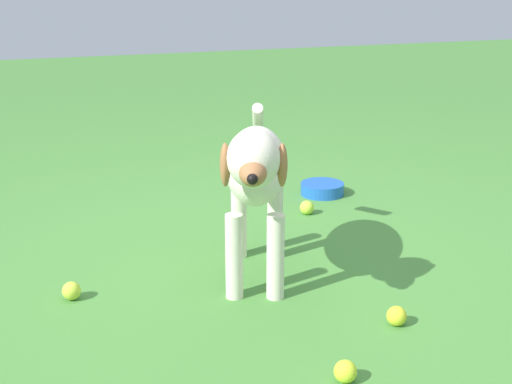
% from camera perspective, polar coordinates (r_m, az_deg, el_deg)
% --- Properties ---
extents(ground, '(14.00, 14.00, 0.00)m').
position_cam_1_polar(ground, '(2.73, 0.67, -6.82)').
color(ground, '#478438').
extents(dog, '(0.91, 0.44, 0.64)m').
position_cam_1_polar(dog, '(2.56, -0.03, 1.63)').
color(dog, silver).
rests_on(dog, ground).
extents(tennis_ball_0, '(0.07, 0.07, 0.07)m').
position_cam_1_polar(tennis_ball_0, '(3.40, 4.03, -1.23)').
color(tennis_ball_0, '#BFE33D').
rests_on(tennis_ball_0, ground).
extents(tennis_ball_1, '(0.07, 0.07, 0.07)m').
position_cam_1_polar(tennis_ball_1, '(2.11, 7.05, -13.86)').
color(tennis_ball_1, '#CCE430').
rests_on(tennis_ball_1, ground).
extents(tennis_ball_3, '(0.07, 0.07, 0.07)m').
position_cam_1_polar(tennis_ball_3, '(2.43, 11.02, -9.56)').
color(tennis_ball_3, yellow).
rests_on(tennis_ball_3, ground).
extents(tennis_ball_4, '(0.07, 0.07, 0.07)m').
position_cam_1_polar(tennis_ball_4, '(2.64, -14.34, -7.56)').
color(tennis_ball_4, '#C1D83C').
rests_on(tennis_ball_4, ground).
extents(water_bowl, '(0.22, 0.22, 0.06)m').
position_cam_1_polar(water_bowl, '(3.70, 5.25, 0.26)').
color(water_bowl, blue).
rests_on(water_bowl, ground).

